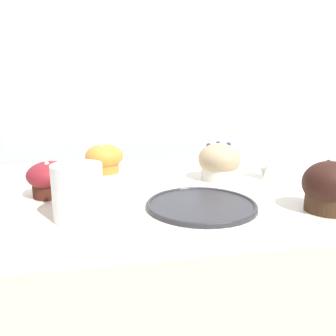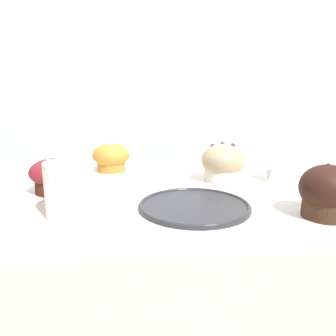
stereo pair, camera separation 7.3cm
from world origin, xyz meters
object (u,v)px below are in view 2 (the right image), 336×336
(muffin_back_right, at_px, (327,192))
(muffin_front_left, at_px, (52,175))
(muffin_front_center, at_px, (111,157))
(muffin_back_left, at_px, (223,164))
(serving_plate, at_px, (193,206))
(coffee_cup, at_px, (69,188))

(muffin_back_right, xyz_separation_m, muffin_front_left, (-0.50, 0.18, -0.01))
(muffin_front_center, relative_size, muffin_back_left, 0.97)
(muffin_back_left, bearing_deg, serving_plate, -118.50)
(coffee_cup, height_order, serving_plate, coffee_cup)
(muffin_front_center, xyz_separation_m, muffin_back_right, (0.39, -0.37, 0.01))
(serving_plate, bearing_deg, coffee_cup, -175.23)
(muffin_front_left, height_order, serving_plate, muffin_front_left)
(serving_plate, bearing_deg, muffin_back_right, -16.02)
(muffin_front_left, xyz_separation_m, serving_plate, (0.28, -0.12, -0.03))
(coffee_cup, bearing_deg, muffin_back_right, -5.81)
(muffin_front_center, distance_m, muffin_front_left, 0.22)
(muffin_front_left, bearing_deg, coffee_cup, -64.78)
(muffin_back_right, bearing_deg, muffin_front_center, 136.58)
(muffin_front_center, height_order, coffee_cup, coffee_cup)
(muffin_back_right, distance_m, muffin_front_left, 0.53)
(muffin_back_left, height_order, muffin_back_right, muffin_back_right)
(muffin_back_left, height_order, muffin_front_left, muffin_back_left)
(muffin_back_right, bearing_deg, coffee_cup, 174.19)
(muffin_front_center, xyz_separation_m, muffin_front_left, (-0.11, -0.19, -0.00))
(muffin_front_left, bearing_deg, muffin_back_right, -20.07)
(muffin_back_right, xyz_separation_m, serving_plate, (-0.22, 0.06, -0.04))
(serving_plate, bearing_deg, muffin_front_left, 156.94)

